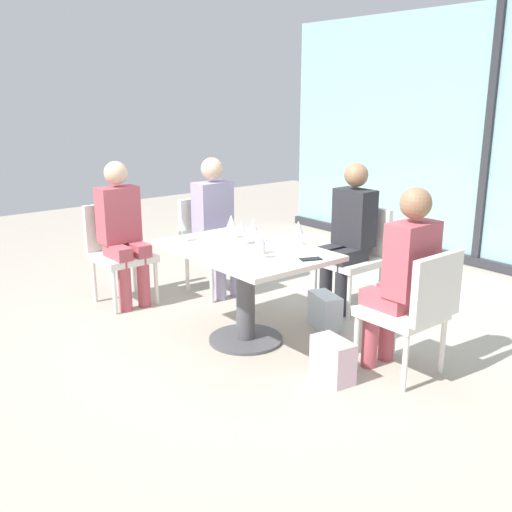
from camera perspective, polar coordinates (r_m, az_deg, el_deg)
name	(u,v)px	position (r m, az deg, el deg)	size (l,w,h in m)	color
ground_plane	(246,340)	(4.52, -1.00, -8.19)	(12.00, 12.00, 0.00)	#A89E8E
window_wall_backdrop	(488,153)	(6.63, 21.57, 9.24)	(5.66, 0.10, 2.70)	#8CB7BC
dining_table_main	(245,273)	(4.33, -1.03, -1.63)	(1.26, 0.84, 0.73)	silver
chair_near_window	(357,251)	(5.15, 9.74, 0.47)	(0.46, 0.51, 0.87)	silver
chair_far_right	(415,306)	(3.92, 15.14, -4.73)	(0.50, 0.46, 0.87)	silver
chair_far_left	(210,239)	(5.50, -4.46, 1.63)	(0.50, 0.46, 0.87)	silver
chair_side_end	(118,247)	(5.35, -13.25, 0.85)	(0.50, 0.46, 0.87)	silver
person_near_window	(349,230)	(5.02, 9.01, 2.50)	(0.34, 0.39, 1.26)	#28282D
person_far_right	(403,272)	(3.91, 14.06, -1.53)	(0.39, 0.34, 1.26)	#B24C56
person_far_left	(217,220)	(5.37, -3.84, 3.52)	(0.39, 0.34, 1.26)	#9E93B7
person_side_end	(122,227)	(5.21, -12.86, 2.77)	(0.39, 0.34, 1.26)	#B24C56
wine_glass_0	(298,228)	(4.33, 4.14, 2.75)	(0.07, 0.07, 0.18)	silver
wine_glass_1	(181,225)	(4.46, -7.25, 3.05)	(0.07, 0.07, 0.18)	silver
wine_glass_2	(231,221)	(4.53, -2.42, 3.37)	(0.07, 0.07, 0.18)	silver
wine_glass_3	(242,227)	(4.33, -1.41, 2.80)	(0.07, 0.07, 0.18)	silver
wine_glass_4	(253,225)	(4.40, -0.27, 3.01)	(0.07, 0.07, 0.18)	silver
wine_glass_5	(260,240)	(3.96, 0.43, 1.60)	(0.07, 0.07, 0.18)	silver
coffee_cup	(260,248)	(4.10, 0.43, 0.83)	(0.08, 0.08, 0.09)	white
cell_phone_on_table	(311,259)	(3.99, 5.33, -0.30)	(0.07, 0.14, 0.01)	black
handbag_0	(325,311)	(4.73, 6.70, -5.34)	(0.30, 0.16, 0.28)	silver
handbag_1	(333,360)	(3.92, 7.46, -9.96)	(0.30, 0.16, 0.28)	beige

